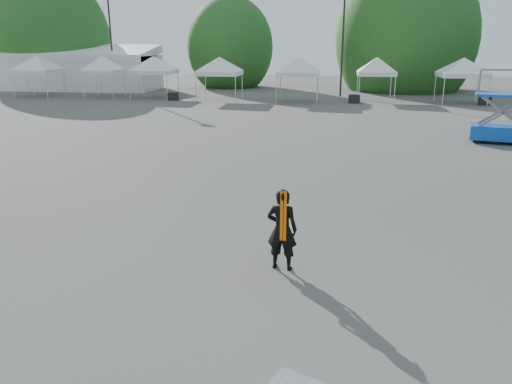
# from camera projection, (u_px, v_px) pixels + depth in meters

# --- Properties ---
(ground) EXTENTS (120.00, 120.00, 0.00)m
(ground) POSITION_uv_depth(u_px,v_px,m) (244.00, 224.00, 12.48)
(ground) COLOR #474442
(ground) RESTS_ON ground
(marquee) EXTENTS (15.00, 6.25, 4.23)m
(marquee) POSITION_uv_depth(u_px,v_px,m) (78.00, 69.00, 48.08)
(marquee) COLOR white
(marquee) RESTS_ON ground
(light_pole_west) EXTENTS (0.60, 0.25, 10.30)m
(light_pole_west) POSITION_uv_depth(u_px,v_px,m) (110.00, 27.00, 45.50)
(light_pole_west) COLOR black
(light_pole_west) RESTS_ON ground
(light_pole_east) EXTENTS (0.60, 0.25, 9.80)m
(light_pole_east) POSITION_uv_depth(u_px,v_px,m) (343.00, 28.00, 40.84)
(light_pole_east) COLOR black
(light_pole_east) RESTS_ON ground
(tree_far_w) EXTENTS (4.80, 4.80, 7.30)m
(tree_far_w) POSITION_uv_depth(u_px,v_px,m) (53.00, 41.00, 50.72)
(tree_far_w) COLOR #382314
(tree_far_w) RESTS_ON ground
(tree_mid_w) EXTENTS (4.16, 4.16, 6.33)m
(tree_mid_w) POSITION_uv_depth(u_px,v_px,m) (230.00, 47.00, 50.37)
(tree_mid_w) COLOR #382314
(tree_mid_w) RESTS_ON ground
(tree_mid_e) EXTENTS (5.12, 5.12, 7.79)m
(tree_mid_e) POSITION_uv_depth(u_px,v_px,m) (406.00, 37.00, 46.87)
(tree_mid_e) COLOR #382314
(tree_mid_e) RESTS_ON ground
(tent_a) EXTENTS (4.41, 4.41, 3.88)m
(tent_a) POSITION_uv_depth(u_px,v_px,m) (37.00, 59.00, 41.42)
(tent_a) COLOR silver
(tent_a) RESTS_ON ground
(tent_b) EXTENTS (3.82, 3.82, 3.88)m
(tent_b) POSITION_uv_depth(u_px,v_px,m) (103.00, 59.00, 40.86)
(tent_b) COLOR silver
(tent_b) RESTS_ON ground
(tent_c) EXTENTS (4.63, 4.63, 3.88)m
(tent_c) POSITION_uv_depth(u_px,v_px,m) (153.00, 60.00, 40.31)
(tent_c) COLOR silver
(tent_c) RESTS_ON ground
(tent_d) EXTENTS (4.60, 4.60, 3.88)m
(tent_d) POSITION_uv_depth(u_px,v_px,m) (219.00, 60.00, 38.59)
(tent_d) COLOR silver
(tent_d) RESTS_ON ground
(tent_e) EXTENTS (4.51, 4.51, 3.88)m
(tent_e) POSITION_uv_depth(u_px,v_px,m) (299.00, 61.00, 37.46)
(tent_e) COLOR silver
(tent_e) RESTS_ON ground
(tent_f) EXTENTS (4.01, 4.01, 3.88)m
(tent_f) POSITION_uv_depth(u_px,v_px,m) (377.00, 61.00, 38.16)
(tent_f) COLOR silver
(tent_f) RESTS_ON ground
(tent_g) EXTENTS (4.66, 4.66, 3.88)m
(tent_g) POSITION_uv_depth(u_px,v_px,m) (464.00, 61.00, 36.57)
(tent_g) COLOR silver
(tent_g) RESTS_ON ground
(man) EXTENTS (0.65, 0.47, 1.67)m
(man) POSITION_uv_depth(u_px,v_px,m) (282.00, 229.00, 9.81)
(man) COLOR black
(man) RESTS_ON ground
(scissor_lift) EXTENTS (2.74, 1.81, 3.25)m
(scissor_lift) POSITION_uv_depth(u_px,v_px,m) (503.00, 107.00, 22.16)
(scissor_lift) COLOR #0D51AD
(scissor_lift) RESTS_ON ground
(crate_west) EXTENTS (0.80, 0.64, 0.60)m
(crate_west) POSITION_uv_depth(u_px,v_px,m) (173.00, 96.00, 39.36)
(crate_west) COLOR black
(crate_west) RESTS_ON ground
(crate_mid) EXTENTS (0.85, 0.68, 0.62)m
(crate_mid) POSITION_uv_depth(u_px,v_px,m) (354.00, 99.00, 37.48)
(crate_mid) COLOR black
(crate_mid) RESTS_ON ground
(crate_east) EXTENTS (0.85, 0.69, 0.62)m
(crate_east) POSITION_uv_depth(u_px,v_px,m) (485.00, 101.00, 36.22)
(crate_east) COLOR black
(crate_east) RESTS_ON ground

